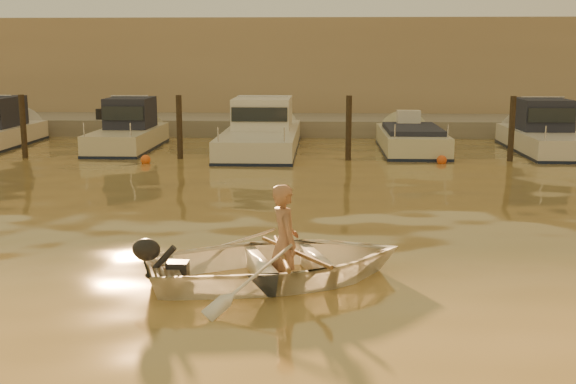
# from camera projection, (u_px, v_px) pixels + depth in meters

# --- Properties ---
(ground_plane) EXTENTS (160.00, 160.00, 0.00)m
(ground_plane) POSITION_uv_depth(u_px,v_px,m) (402.00, 322.00, 9.02)
(ground_plane) COLOR olive
(ground_plane) RESTS_ON ground
(dinghy) EXTENTS (4.55, 3.86, 0.80)m
(dinghy) POSITION_uv_depth(u_px,v_px,m) (278.00, 262.00, 10.62)
(dinghy) COLOR white
(dinghy) RESTS_ON ground_plane
(person) EXTENTS (0.60, 0.73, 1.74)m
(person) POSITION_uv_depth(u_px,v_px,m) (285.00, 243.00, 10.59)
(person) COLOR #9C6C4E
(person) RESTS_ON dinghy
(outboard_motor) EXTENTS (0.98, 0.67, 0.70)m
(outboard_motor) POSITION_uv_depth(u_px,v_px,m) (176.00, 270.00, 10.22)
(outboard_motor) COLOR black
(outboard_motor) RESTS_ON dinghy
(oar_port) EXTENTS (1.12, 1.84, 0.13)m
(oar_port) POSITION_uv_depth(u_px,v_px,m) (295.00, 252.00, 10.66)
(oar_port) COLOR brown
(oar_port) RESTS_ON dinghy
(oar_starboard) EXTENTS (0.38, 2.09, 0.13)m
(oar_starboard) POSITION_uv_depth(u_px,v_px,m) (282.00, 253.00, 10.61)
(oar_starboard) COLOR brown
(oar_starboard) RESTS_ON dinghy
(moored_boat_1) EXTENTS (1.85, 5.65, 1.75)m
(moored_boat_1) POSITION_uv_depth(u_px,v_px,m) (127.00, 131.00, 24.96)
(moored_boat_1) COLOR beige
(moored_boat_1) RESTS_ON ground_plane
(moored_boat_2) EXTENTS (2.45, 8.14, 1.75)m
(moored_boat_2) POSITION_uv_depth(u_px,v_px,m) (261.00, 132.00, 24.74)
(moored_boat_2) COLOR silver
(moored_boat_2) RESTS_ON ground_plane
(moored_boat_3) EXTENTS (2.02, 5.84, 0.95)m
(moored_boat_3) POSITION_uv_depth(u_px,v_px,m) (411.00, 144.00, 24.57)
(moored_boat_3) COLOR beige
(moored_boat_3) RESTS_ON ground_plane
(moored_boat_4) EXTENTS (2.02, 6.31, 1.75)m
(moored_boat_4) POSITION_uv_depth(u_px,v_px,m) (545.00, 133.00, 24.29)
(moored_boat_4) COLOR beige
(moored_boat_4) RESTS_ON ground_plane
(piling_0) EXTENTS (0.18, 0.18, 2.20)m
(piling_0) POSITION_uv_depth(u_px,v_px,m) (23.00, 130.00, 22.87)
(piling_0) COLOR #2D2319
(piling_0) RESTS_ON ground_plane
(piling_1) EXTENTS (0.18, 0.18, 2.20)m
(piling_1) POSITION_uv_depth(u_px,v_px,m) (180.00, 130.00, 22.64)
(piling_1) COLOR #2D2319
(piling_1) RESTS_ON ground_plane
(piling_2) EXTENTS (0.18, 0.18, 2.20)m
(piling_2) POSITION_uv_depth(u_px,v_px,m) (349.00, 131.00, 22.39)
(piling_2) COLOR #2D2319
(piling_2) RESTS_ON ground_plane
(piling_3) EXTENTS (0.18, 0.18, 2.20)m
(piling_3) POSITION_uv_depth(u_px,v_px,m) (511.00, 132.00, 22.16)
(piling_3) COLOR #2D2319
(piling_3) RESTS_ON ground_plane
(fender_b) EXTENTS (0.30, 0.30, 0.30)m
(fender_b) POSITION_uv_depth(u_px,v_px,m) (146.00, 160.00, 21.92)
(fender_b) COLOR orange
(fender_b) RESTS_ON ground_plane
(fender_c) EXTENTS (0.30, 0.30, 0.30)m
(fender_c) POSITION_uv_depth(u_px,v_px,m) (260.00, 162.00, 21.38)
(fender_c) COLOR silver
(fender_c) RESTS_ON ground_plane
(fender_d) EXTENTS (0.30, 0.30, 0.30)m
(fender_d) POSITION_uv_depth(u_px,v_px,m) (442.00, 160.00, 21.82)
(fender_d) COLOR #D54F19
(fender_d) RESTS_ON ground_plane
(quay) EXTENTS (52.00, 4.00, 1.00)m
(quay) POSITION_uv_depth(u_px,v_px,m) (347.00, 129.00, 30.08)
(quay) COLOR gray
(quay) RESTS_ON ground_plane
(waterfront_building) EXTENTS (46.00, 7.00, 4.80)m
(waterfront_building) POSITION_uv_depth(u_px,v_px,m) (344.00, 71.00, 35.04)
(waterfront_building) COLOR #9E8466
(waterfront_building) RESTS_ON quay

